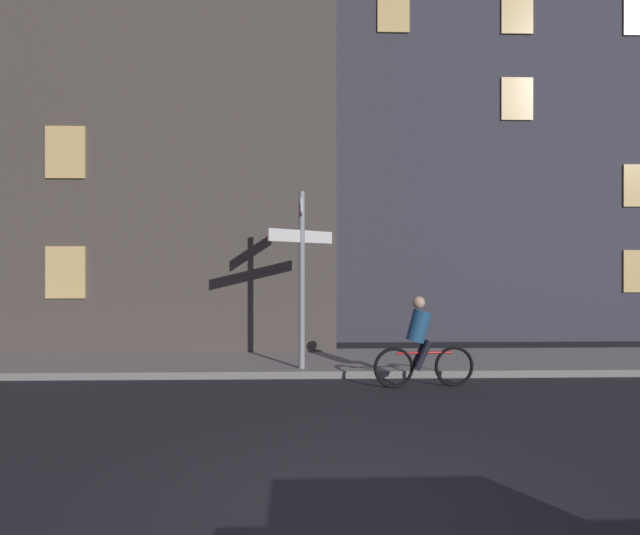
{
  "coord_description": "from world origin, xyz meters",
  "views": [
    {
      "loc": [
        -0.47,
        -4.84,
        2.14
      ],
      "look_at": [
        -0.16,
        5.77,
        2.12
      ],
      "focal_mm": 31.28,
      "sensor_mm": 36.0,
      "label": 1
    }
  ],
  "objects": [
    {
      "name": "sidewalk_kerb",
      "position": [
        0.0,
        7.18,
        0.07
      ],
      "size": [
        40.0,
        2.93,
        0.14
      ],
      "primitive_type": "cube",
      "color": "gray",
      "rests_on": "ground_plane"
    },
    {
      "name": "ground_plane",
      "position": [
        0.0,
        0.0,
        0.0
      ],
      "size": [
        80.0,
        80.0,
        0.0
      ],
      "primitive_type": "plane",
      "color": "#232326"
    },
    {
      "name": "building_left_block",
      "position": [
        -5.96,
        12.97,
        8.42
      ],
      "size": [
        12.51,
        9.67,
        16.83
      ],
      "color": "#4C443D",
      "rests_on": "ground_plane"
    },
    {
      "name": "building_right_block",
      "position": [
        5.55,
        15.5,
        8.81
      ],
      "size": [
        10.52,
        9.57,
        17.62
      ],
      "color": "#383842",
      "rests_on": "ground_plane"
    },
    {
      "name": "signpost",
      "position": [
        -0.51,
        6.05,
        2.24
      ],
      "size": [
        1.25,
        1.67,
        3.46
      ],
      "color": "gray",
      "rests_on": "sidewalk_kerb"
    },
    {
      "name": "cyclist",
      "position": [
        1.61,
        4.92,
        0.75
      ],
      "size": [
        1.82,
        0.36,
        1.61
      ],
      "color": "black",
      "rests_on": "ground_plane"
    }
  ]
}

